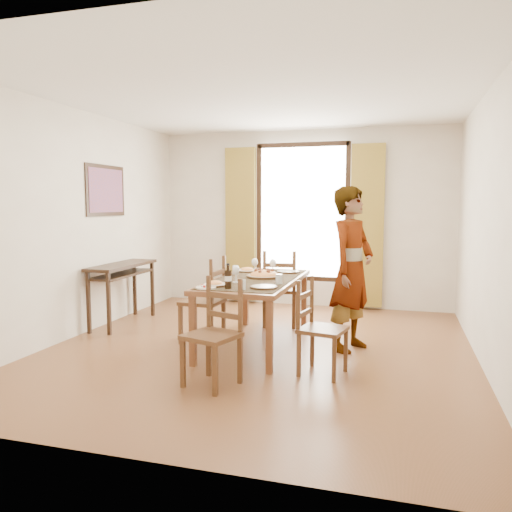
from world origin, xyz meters
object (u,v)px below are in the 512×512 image
(console_table, at_px, (122,273))
(dining_table, at_px, (256,284))
(pasta_platter, at_px, (264,273))
(man, at_px, (352,269))

(console_table, distance_m, dining_table, 2.01)
(console_table, height_order, pasta_platter, pasta_platter)
(console_table, bearing_deg, dining_table, -13.54)
(dining_table, distance_m, pasta_platter, 0.17)
(console_table, xyz_separation_m, dining_table, (1.96, -0.47, 0.01))
(console_table, height_order, dining_table, console_table)
(man, bearing_deg, pasta_platter, 115.02)
(console_table, height_order, man, man)
(dining_table, distance_m, man, 1.06)
(pasta_platter, bearing_deg, dining_table, -122.04)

